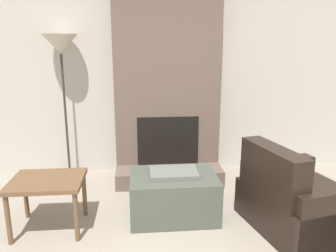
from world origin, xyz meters
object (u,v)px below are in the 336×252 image
object	(u,v)px
armchair	(295,202)
side_table	(48,186)
ottoman	(173,195)
floor_lamp_left	(61,50)

from	to	relation	value
armchair	side_table	xyz separation A→B (m)	(-2.35, 0.19, 0.18)
ottoman	side_table	xyz separation A→B (m)	(-1.21, -0.15, 0.21)
side_table	ottoman	bearing A→B (deg)	6.83
ottoman	armchair	distance (m)	1.19
armchair	side_table	distance (m)	2.37
side_table	floor_lamp_left	distance (m)	1.77
armchair	floor_lamp_left	bearing A→B (deg)	46.41
ottoman	armchair	world-z (taller)	armchair
ottoman	side_table	size ratio (longest dim) A/B	1.32
armchair	floor_lamp_left	world-z (taller)	floor_lamp_left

